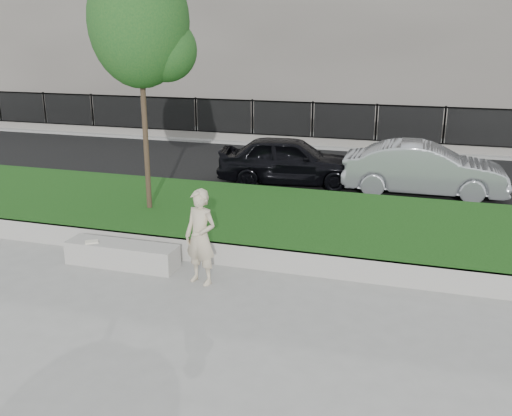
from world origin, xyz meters
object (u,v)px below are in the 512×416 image
(book, at_px, (92,242))
(car_silver, at_px, (424,169))
(car_dark, at_px, (290,160))
(man, at_px, (201,237))
(stone_bench, at_px, (122,254))
(young_tree, at_px, (143,26))

(book, distance_m, car_silver, 8.27)
(car_dark, bearing_deg, man, 173.10)
(man, bearing_deg, book, -168.42)
(car_silver, bearing_deg, book, 137.43)
(stone_bench, bearing_deg, car_dark, 76.74)
(man, relative_size, book, 7.09)
(young_tree, distance_m, car_silver, 7.46)
(stone_bench, bearing_deg, book, -168.00)
(book, relative_size, car_silver, 0.06)
(stone_bench, height_order, man, man)
(young_tree, relative_size, car_dark, 1.32)
(man, height_order, book, man)
(man, bearing_deg, car_dark, 106.49)
(stone_bench, distance_m, young_tree, 4.39)
(car_dark, bearing_deg, book, 154.57)
(car_silver, bearing_deg, young_tree, 125.10)
(man, xyz_separation_m, book, (-2.10, 0.14, -0.36))
(stone_bench, relative_size, car_silver, 0.51)
(young_tree, xyz_separation_m, car_dark, (1.93, 4.07, -3.33))
(stone_bench, relative_size, young_tree, 0.40)
(car_dark, distance_m, car_silver, 3.41)
(young_tree, xyz_separation_m, car_silver, (5.34, 4.02, -3.32))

